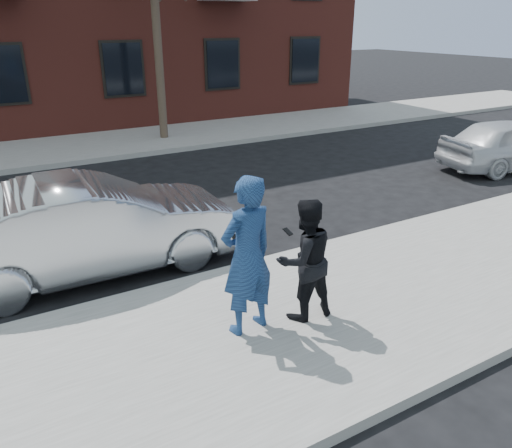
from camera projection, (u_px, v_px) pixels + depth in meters
ground at (131, 374)px, 5.73m from camera, size 100.00×100.00×0.00m
near_sidewalk at (138, 381)px, 5.50m from camera, size 50.00×3.50×0.15m
near_curb at (97, 306)px, 6.94m from camera, size 50.00×0.10×0.15m
far_sidewalk at (17, 155)px, 14.71m from camera, size 50.00×3.50×0.15m
far_curb at (25, 169)px, 13.27m from camera, size 50.00×0.10×0.15m
silver_sedan at (93, 227)px, 7.80m from camera, size 4.68×1.72×1.53m
white_car at (512, 144)px, 13.34m from camera, size 4.25×2.33×1.37m
man_hoodie at (247, 256)px, 5.94m from camera, size 0.80×0.59×2.01m
man_peacoat at (305, 260)px, 6.29m from camera, size 0.82×0.65×1.62m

